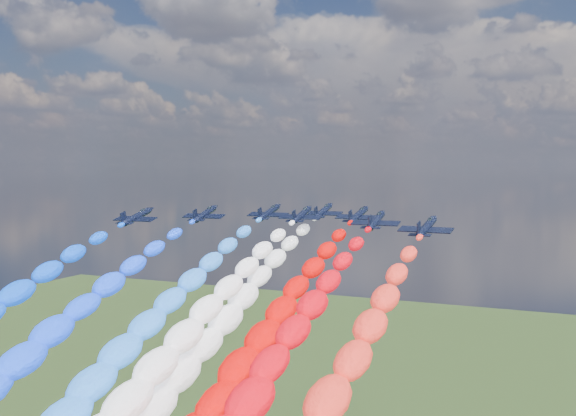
% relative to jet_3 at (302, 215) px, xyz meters
% --- Properties ---
extents(jet_0, '(9.78, 13.39, 5.98)m').
position_rel_jet_3_xyz_m(jet_0, '(-30.68, -19.65, 0.00)').
color(jet_0, black).
extents(jet_1, '(10.48, 13.89, 5.98)m').
position_rel_jet_3_xyz_m(jet_1, '(-21.39, -6.45, 0.00)').
color(jet_1, black).
extents(trail_1, '(7.11, 101.64, 45.01)m').
position_rel_jet_3_xyz_m(trail_1, '(-21.39, -59.08, -20.30)').
color(trail_1, '#1341F9').
extents(jet_2, '(9.89, 13.48, 5.98)m').
position_rel_jet_3_xyz_m(jet_2, '(-10.05, 3.89, 0.00)').
color(jet_2, black).
extents(trail_2, '(7.11, 101.64, 45.01)m').
position_rel_jet_3_xyz_m(trail_2, '(-10.05, -48.74, -20.30)').
color(trail_2, blue).
extents(jet_3, '(10.17, 13.68, 5.98)m').
position_rel_jet_3_xyz_m(jet_3, '(0.00, 0.00, 0.00)').
color(jet_3, black).
extents(trail_3, '(7.11, 101.64, 45.01)m').
position_rel_jet_3_xyz_m(trail_3, '(-0.00, -52.62, -20.30)').
color(trail_3, white).
extents(jet_4, '(9.76, 13.38, 5.98)m').
position_rel_jet_3_xyz_m(jet_4, '(0.04, 13.33, 0.00)').
color(jet_4, black).
extents(trail_4, '(7.11, 101.64, 45.01)m').
position_rel_jet_3_xyz_m(trail_4, '(0.04, -39.29, -20.30)').
color(trail_4, white).
extents(jet_5, '(10.41, 13.84, 5.98)m').
position_rel_jet_3_xyz_m(jet_5, '(11.78, 4.81, 0.00)').
color(jet_5, black).
extents(trail_5, '(7.11, 101.64, 45.01)m').
position_rel_jet_3_xyz_m(trail_5, '(11.78, -47.82, -20.30)').
color(trail_5, '#D10504').
extents(jet_6, '(10.11, 13.63, 5.98)m').
position_rel_jet_3_xyz_m(jet_6, '(19.98, -8.48, 0.00)').
color(jet_6, black).
extents(trail_6, '(7.11, 101.64, 45.01)m').
position_rel_jet_3_xyz_m(trail_6, '(19.98, -61.10, -20.30)').
color(trail_6, red).
extents(jet_7, '(10.51, 13.91, 5.98)m').
position_rel_jet_3_xyz_m(jet_7, '(32.54, -18.75, 0.00)').
color(jet_7, black).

